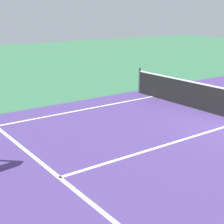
% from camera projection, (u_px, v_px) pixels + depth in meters
% --- Properties ---
extents(line_sideline_left, '(0.10, 11.89, 0.01)m').
position_uv_depth(line_sideline_left, '(10.00, 123.00, 10.58)').
color(line_sideline_left, white).
rests_on(line_sideline_left, ground_plane).
extents(line_service_near, '(8.22, 0.10, 0.01)m').
position_uv_depth(line_service_near, '(59.00, 178.00, 7.13)').
color(line_service_near, white).
rests_on(line_service_near, ground_plane).
extents(line_center_service, '(0.10, 6.40, 0.01)m').
position_uv_depth(line_center_service, '(169.00, 144.00, 8.94)').
color(line_center_service, white).
rests_on(line_center_service, ground_plane).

